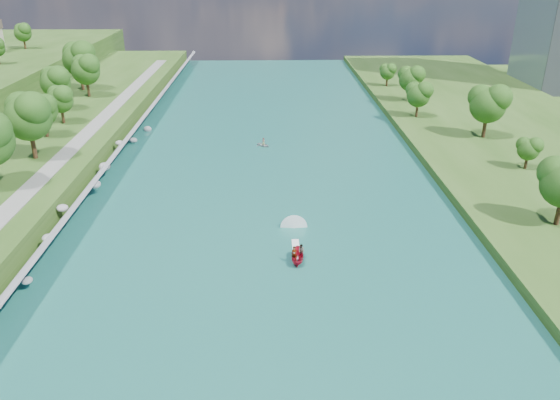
{
  "coord_description": "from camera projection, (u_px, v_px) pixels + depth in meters",
  "views": [
    {
      "loc": [
        0.77,
        -54.96,
        32.9
      ],
      "look_at": [
        2.29,
        13.47,
        2.5
      ],
      "focal_mm": 35.0,
      "sensor_mm": 36.0,
      "label": 1
    }
  ],
  "objects": [
    {
      "name": "ground",
      "position": [
        263.0,
        267.0,
        63.56
      ],
      "size": [
        260.0,
        260.0,
        0.0
      ],
      "primitive_type": "plane",
      "color": "#2D5119",
      "rests_on": "ground"
    },
    {
      "name": "river_water",
      "position": [
        264.0,
        197.0,
        81.81
      ],
      "size": [
        55.0,
        240.0,
        0.1
      ],
      "primitive_type": "cube",
      "color": "#17594E",
      "rests_on": "ground"
    },
    {
      "name": "riverside_path",
      "position": [
        41.0,
        178.0,
        79.73
      ],
      "size": [
        3.0,
        200.0,
        0.1
      ],
      "primitive_type": "cube",
      "color": "gray",
      "rests_on": "berm_west"
    },
    {
      "name": "motorboat",
      "position": [
        297.0,
        249.0,
        65.94
      ],
      "size": [
        3.6,
        18.68,
        2.21
      ],
      "rotation": [
        0.0,
        0.0,
        3.06
      ],
      "color": "#A90D22",
      "rests_on": "river_water"
    },
    {
      "name": "riprap_bank",
      "position": [
        88.0,
        189.0,
        80.13
      ],
      "size": [
        4.12,
        236.0,
        4.08
      ],
      "color": "slate",
      "rests_on": "ground"
    },
    {
      "name": "trees_east",
      "position": [
        514.0,
        146.0,
        83.68
      ],
      "size": [
        15.38,
        135.41,
        11.96
      ],
      "color": "#214713",
      "rests_on": "berm_east"
    },
    {
      "name": "raft",
      "position": [
        264.0,
        144.0,
        103.86
      ],
      "size": [
        3.44,
        3.42,
        1.59
      ],
      "rotation": [
        0.0,
        0.0,
        0.8
      ],
      "color": "#999EA2",
      "rests_on": "river_water"
    }
  ]
}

